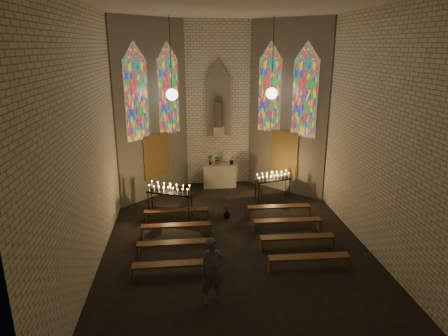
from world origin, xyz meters
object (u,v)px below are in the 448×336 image
Objects in this scene: votive_stand_left at (169,190)px; votive_stand_right at (273,178)px; visitor at (212,271)px; altar at (220,176)px; aisle_flower_pot at (227,212)px.

votive_stand_right is at bearing 39.47° from votive_stand_left.
altar is at bearing 73.17° from visitor.
votive_stand_right is (1.96, -1.85, 0.44)m from altar.
votive_stand_right is at bearing 37.51° from aisle_flower_pot.
altar is at bearing 89.23° from aisle_flower_pot.
votive_stand_left is at bearing 173.05° from aisle_flower_pot.
aisle_flower_pot is 2.63m from votive_stand_right.
visitor is at bearing -131.20° from votive_stand_right.
votive_stand_left is (-2.07, -3.14, 0.54)m from altar.
aisle_flower_pot is at bearing 69.31° from visitor.
aisle_flower_pot is 4.94m from visitor.
votive_stand_right is (4.03, 1.29, -0.11)m from votive_stand_left.
visitor is (-0.91, -8.21, 0.33)m from altar.
votive_stand_right reaches higher than altar.
aisle_flower_pot is 2.19m from votive_stand_left.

